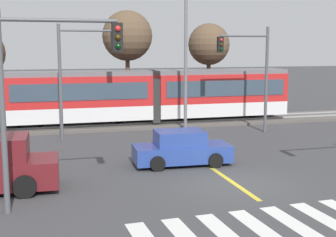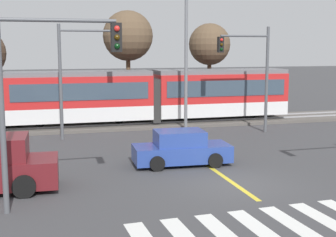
# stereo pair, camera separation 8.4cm
# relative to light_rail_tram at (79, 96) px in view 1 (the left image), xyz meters

# --- Properties ---
(ground_plane) EXTENTS (200.00, 200.00, 0.00)m
(ground_plane) POSITION_rel_light_rail_tram_xyz_m (4.49, -14.19, -2.05)
(ground_plane) COLOR #3D3D3F
(track_bed) EXTENTS (120.00, 4.00, 0.18)m
(track_bed) POSITION_rel_light_rail_tram_xyz_m (4.49, 0.01, -1.96)
(track_bed) COLOR #56514C
(track_bed) RESTS_ON ground
(rail_near) EXTENTS (120.00, 0.08, 0.10)m
(rail_near) POSITION_rel_light_rail_tram_xyz_m (4.49, -0.71, -1.82)
(rail_near) COLOR #939399
(rail_near) RESTS_ON track_bed
(rail_far) EXTENTS (120.00, 0.08, 0.10)m
(rail_far) POSITION_rel_light_rail_tram_xyz_m (4.49, 0.73, -1.82)
(rail_far) COLOR #939399
(rail_far) RESTS_ON track_bed
(light_rail_tram) EXTENTS (28.00, 2.64, 3.43)m
(light_rail_tram) POSITION_rel_light_rail_tram_xyz_m (0.00, 0.00, 0.00)
(light_rail_tram) COLOR silver
(light_rail_tram) RESTS_ON track_bed
(crosswalk_stripe_1) EXTENTS (0.69, 2.82, 0.01)m
(crosswalk_stripe_1) POSITION_rel_light_rail_tram_xyz_m (1.19, -18.37, -2.04)
(crosswalk_stripe_1) COLOR silver
(crosswalk_stripe_1) RESTS_ON ground
(crosswalk_stripe_2) EXTENTS (0.69, 2.82, 0.01)m
(crosswalk_stripe_2) POSITION_rel_light_rail_tram_xyz_m (2.29, -18.32, -2.04)
(crosswalk_stripe_2) COLOR silver
(crosswalk_stripe_2) RESTS_ON ground
(crosswalk_stripe_3) EXTENTS (0.69, 2.82, 0.01)m
(crosswalk_stripe_3) POSITION_rel_light_rail_tram_xyz_m (3.39, -18.27, -2.04)
(crosswalk_stripe_3) COLOR silver
(crosswalk_stripe_3) RESTS_ON ground
(crosswalk_stripe_4) EXTENTS (0.69, 2.82, 0.01)m
(crosswalk_stripe_4) POSITION_rel_light_rail_tram_xyz_m (4.49, -18.22, -2.04)
(crosswalk_stripe_4) COLOR silver
(crosswalk_stripe_4) RESTS_ON ground
(crosswalk_stripe_5) EXTENTS (0.69, 2.82, 0.01)m
(crosswalk_stripe_5) POSITION_rel_light_rail_tram_xyz_m (5.59, -18.17, -2.04)
(crosswalk_stripe_5) COLOR silver
(crosswalk_stripe_5) RESTS_ON ground
(lane_centre_line) EXTENTS (0.20, 14.22, 0.01)m
(lane_centre_line) POSITION_rel_light_rail_tram_xyz_m (4.49, -9.11, -2.04)
(lane_centre_line) COLOR gold
(lane_centre_line) RESTS_ON ground
(sedan_crossing) EXTENTS (4.28, 2.08, 1.52)m
(sedan_crossing) POSITION_rel_light_rail_tram_xyz_m (3.43, -10.77, -1.35)
(sedan_crossing) COLOR #284293
(sedan_crossing) RESTS_ON ground
(traffic_light_near_left) EXTENTS (3.75, 0.38, 6.19)m
(traffic_light_near_left) POSITION_rel_light_rail_tram_xyz_m (-2.32, -15.16, 2.09)
(traffic_light_near_left) COLOR #515459
(traffic_light_near_left) RESTS_ON ground
(traffic_light_far_right) EXTENTS (3.25, 0.38, 6.30)m
(traffic_light_far_right) POSITION_rel_light_rail_tram_xyz_m (9.68, -4.43, 2.02)
(traffic_light_far_right) COLOR #515459
(traffic_light_far_right) RESTS_ON ground
(traffic_light_far_left) EXTENTS (3.25, 0.38, 6.35)m
(traffic_light_far_left) POSITION_rel_light_rail_tram_xyz_m (-0.28, -3.60, 2.14)
(traffic_light_far_left) COLOR #515459
(traffic_light_far_left) RESTS_ON ground
(street_lamp_centre) EXTENTS (2.48, 0.28, 9.60)m
(street_lamp_centre) POSITION_rel_light_rail_tram_xyz_m (6.38, -2.76, 3.38)
(street_lamp_centre) COLOR slate
(street_lamp_centre) RESTS_ON ground
(bare_tree_west) EXTENTS (3.70, 3.70, 7.79)m
(bare_tree_west) POSITION_rel_light_rail_tram_xyz_m (4.00, 4.63, 3.86)
(bare_tree_west) COLOR brown
(bare_tree_west) RESTS_ON ground
(bare_tree_east) EXTENTS (3.25, 3.25, 6.96)m
(bare_tree_east) POSITION_rel_light_rail_tram_xyz_m (10.53, 4.92, 3.25)
(bare_tree_east) COLOR brown
(bare_tree_east) RESTS_ON ground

